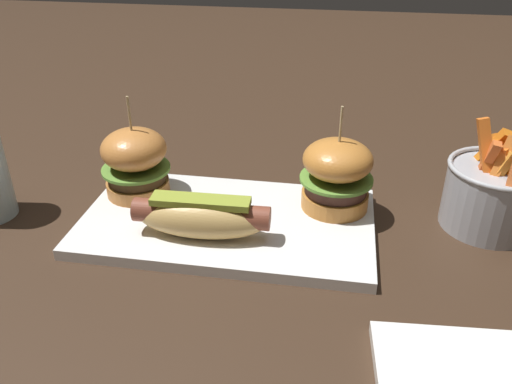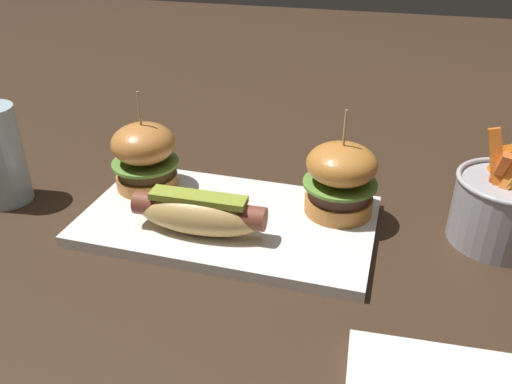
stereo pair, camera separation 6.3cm
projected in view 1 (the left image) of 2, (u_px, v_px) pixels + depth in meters
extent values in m
plane|color=#382619|center=(228.00, 227.00, 0.67)|extent=(3.00, 3.00, 0.00)
cube|color=white|center=(228.00, 222.00, 0.66)|extent=(0.36, 0.20, 0.01)
ellipsoid|color=tan|center=(201.00, 218.00, 0.61)|extent=(0.15, 0.06, 0.05)
cylinder|color=brown|center=(201.00, 214.00, 0.61)|extent=(0.16, 0.03, 0.03)
cube|color=olive|center=(200.00, 201.00, 0.60)|extent=(0.12, 0.03, 0.01)
cylinder|color=#C97D3B|center=(138.00, 186.00, 0.71)|extent=(0.08, 0.08, 0.02)
cylinder|color=#3E2914|center=(137.00, 175.00, 0.70)|extent=(0.08, 0.08, 0.02)
cylinder|color=#609338|center=(136.00, 169.00, 0.70)|extent=(0.09, 0.09, 0.00)
ellipsoid|color=#C97D3B|center=(134.00, 149.00, 0.68)|extent=(0.09, 0.09, 0.05)
cylinder|color=tan|center=(130.00, 119.00, 0.66)|extent=(0.00, 0.00, 0.06)
cylinder|color=#C97D34|center=(335.00, 199.00, 0.68)|extent=(0.09, 0.09, 0.02)
cylinder|color=#4C2B22|center=(336.00, 186.00, 0.67)|extent=(0.08, 0.08, 0.02)
cylinder|color=#609338|center=(336.00, 179.00, 0.66)|extent=(0.09, 0.09, 0.00)
ellipsoid|color=#C97D34|center=(338.00, 160.00, 0.65)|extent=(0.09, 0.09, 0.05)
cylinder|color=tan|center=(340.00, 130.00, 0.63)|extent=(0.00, 0.00, 0.06)
cylinder|color=#A8AAB2|center=(491.00, 198.00, 0.65)|extent=(0.11, 0.11, 0.08)
torus|color=#B7BABF|center=(499.00, 168.00, 0.63)|extent=(0.12, 0.12, 0.01)
cube|color=orange|center=(486.00, 154.00, 0.65)|extent=(0.04, 0.04, 0.08)
cube|color=orange|center=(497.00, 163.00, 0.64)|extent=(0.03, 0.05, 0.07)
cube|color=orange|center=(512.00, 179.00, 0.60)|extent=(0.02, 0.03, 0.08)
cube|color=orange|center=(494.00, 160.00, 0.66)|extent=(0.03, 0.02, 0.06)
cube|color=#D05F1B|center=(506.00, 171.00, 0.63)|extent=(0.03, 0.02, 0.06)
cube|color=orange|center=(486.00, 157.00, 0.63)|extent=(0.03, 0.04, 0.09)
cube|color=orange|center=(485.00, 166.00, 0.63)|extent=(0.02, 0.03, 0.07)
cube|color=orange|center=(510.00, 165.00, 0.63)|extent=(0.05, 0.03, 0.07)
cube|color=orange|center=(498.00, 175.00, 0.62)|extent=(0.03, 0.01, 0.06)
cube|color=orange|center=(499.00, 167.00, 0.62)|extent=(0.04, 0.04, 0.08)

